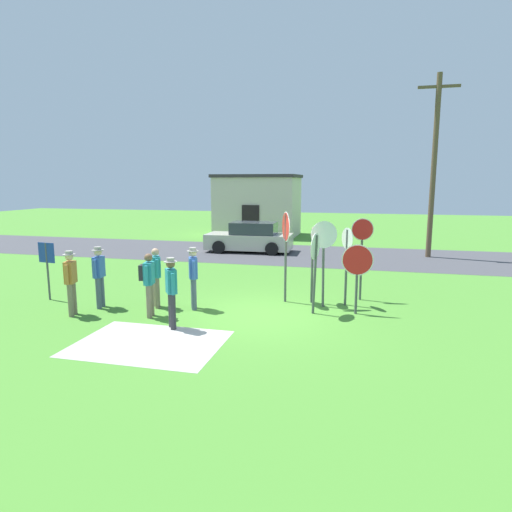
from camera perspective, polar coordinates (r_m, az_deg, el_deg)
name	(u,v)px	position (r m, az deg, el deg)	size (l,w,h in m)	color
ground_plane	(259,316)	(11.79, 0.40, -7.74)	(80.00, 80.00, 0.00)	#47842D
street_asphalt	(307,255)	(21.54, 6.69, 0.16)	(60.00, 6.40, 0.01)	#424247
concrete_path	(149,343)	(10.13, -13.69, -10.94)	(3.20, 2.40, 0.01)	#ADAAA3
building_background	(258,205)	(29.14, 0.27, 6.61)	(5.35, 4.12, 3.98)	beige
utility_pole	(434,164)	(22.10, 22.08, 11.03)	(1.80, 0.24, 8.30)	brown
parked_car_on_street	(250,238)	(22.29, -0.75, 2.32)	(4.36, 2.13, 1.51)	#B7B2A3
stop_sign_leaning_left	(347,254)	(12.72, 11.69, 0.24)	(0.34, 0.54, 2.24)	#474C4C
stop_sign_rear_left	(357,267)	(11.98, 12.99, -1.41)	(0.83, 0.14, 1.88)	#474C4C
stop_sign_far_back	(312,252)	(12.82, 7.32, 0.54)	(0.12, 0.68, 2.24)	#474C4C
stop_sign_center_cluster	(324,248)	(12.45, 8.77, 0.97)	(0.72, 0.33, 2.44)	#474C4C
stop_sign_nearest	(315,259)	(11.73, 7.67, -0.42)	(0.20, 0.70, 2.19)	#474C4C
stop_sign_low_front	(286,240)	(12.78, 3.87, 2.14)	(0.36, 0.81, 2.67)	#474C4C
stop_sign_leaning_right	(362,246)	(13.39, 13.57, 1.30)	(0.65, 0.16, 2.46)	#474C4C
person_in_dark_shirt	(71,279)	(12.56, -22.89, -2.78)	(0.31, 0.55, 1.74)	#7A6B56
person_on_left	(148,280)	(11.79, -13.77, -3.08)	(0.41, 0.56, 1.69)	#7A6B56
person_near_signs	(171,289)	(10.75, -10.92, -4.18)	(0.39, 0.48, 1.74)	#2D2D33
person_in_teal	(99,273)	(13.05, -19.68, -2.14)	(0.31, 0.57, 1.74)	#4C5670
person_with_sunhat	(193,274)	(12.27, -8.14, -2.38)	(0.35, 0.52, 1.74)	#4C5670
person_in_blue	(156,274)	(12.64, -12.83, -2.33)	(0.39, 0.48, 1.69)	#7A6B56
info_panel_leftmost	(47,261)	(14.48, -25.48, -0.54)	(0.60, 0.10, 1.74)	#4C4C51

